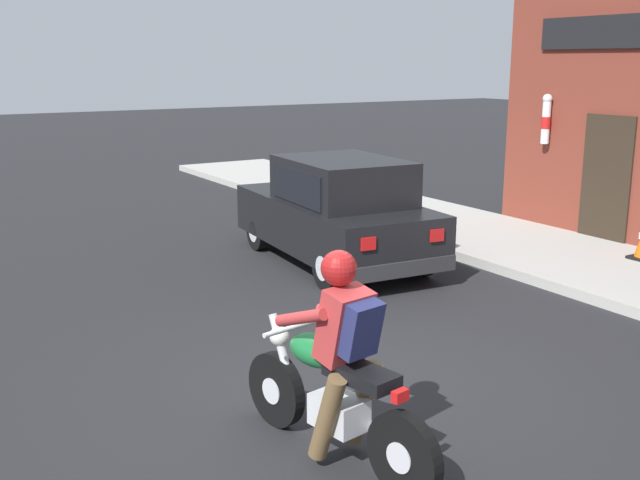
% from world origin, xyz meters
% --- Properties ---
extents(ground_plane, '(80.00, 80.00, 0.00)m').
position_xyz_m(ground_plane, '(0.00, 0.00, 0.00)').
color(ground_plane, black).
extents(sidewalk_curb, '(2.60, 22.00, 0.14)m').
position_xyz_m(sidewalk_curb, '(5.14, 3.00, 0.07)').
color(sidewalk_curb, '#ADAAA3').
rests_on(sidewalk_curb, ground).
extents(motorcycle_with_rider, '(0.68, 2.01, 1.62)m').
position_xyz_m(motorcycle_with_rider, '(-0.80, -1.07, 0.68)').
color(motorcycle_with_rider, black).
rests_on(motorcycle_with_rider, ground).
extents(car_hatchback, '(1.96, 3.91, 1.57)m').
position_xyz_m(car_hatchback, '(2.25, 3.63, 0.77)').
color(car_hatchback, black).
rests_on(car_hatchback, ground).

